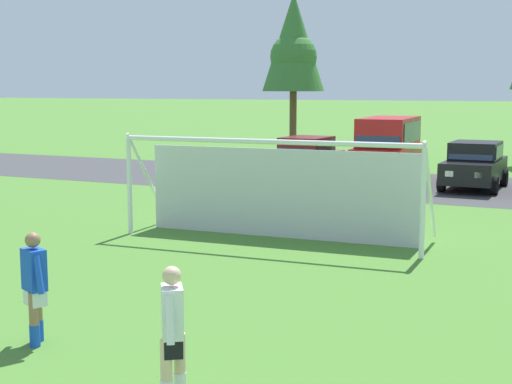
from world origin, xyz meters
name	(u,v)px	position (x,y,z in m)	size (l,w,h in m)	color
ground_plane	(366,245)	(0.00, 15.00, 0.00)	(400.00, 400.00, 0.00)	#477A2D
parking_lot_strip	(452,188)	(0.00, 26.07, 0.00)	(52.00, 8.40, 0.01)	#3D3D3F
soccer_goal	(276,187)	(-2.20, 14.76, 1.29)	(7.51, 2.32, 2.57)	white
player_midfield_center	(173,335)	(0.50, 5.51, 0.82)	(0.42, 0.70, 1.64)	beige
player_defender_far	(35,288)	(-2.34, 6.39, 0.82)	(0.67, 0.46, 1.64)	#936B4C
parked_car_slot_far_left	(305,158)	(-5.85, 26.12, 0.88)	(2.19, 4.28, 1.72)	maroon
parked_car_slot_left	(388,148)	(-2.70, 26.98, 1.34)	(2.41, 4.91, 2.52)	red
parked_car_slot_center_left	(475,165)	(0.76, 26.17, 0.88)	(2.07, 4.22, 1.72)	black
tree_left_edge	(294,46)	(-9.42, 33.52, 5.77)	(3.16, 3.16, 8.42)	brown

